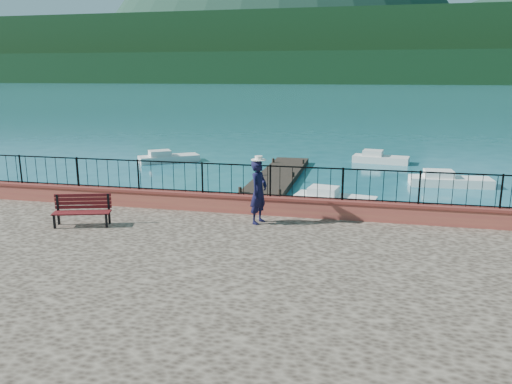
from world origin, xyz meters
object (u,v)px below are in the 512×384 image
at_px(park_bench, 83,216).
at_px(boat_1, 335,197).
at_px(boat_0, 128,204).
at_px(boat_2, 451,178).
at_px(boat_4, 381,156).
at_px(person, 259,192).
at_px(boat_3, 169,156).

xyz_separation_m(park_bench, boat_1, (6.68, 8.42, -1.07)).
bearing_deg(park_bench, boat_0, 87.39).
bearing_deg(boat_2, boat_4, 114.83).
bearing_deg(boat_2, boat_0, -151.43).
distance_m(park_bench, boat_1, 10.80).
bearing_deg(boat_0, person, -24.08).
distance_m(person, boat_3, 18.36).
xyz_separation_m(park_bench, boat_0, (-1.33, 5.31, -1.07)).
bearing_deg(boat_3, boat_2, -46.64).
bearing_deg(park_bench, boat_4, 49.31).
relative_size(person, boat_2, 0.48).
distance_m(person, boat_2, 14.31).
height_order(park_bench, boat_1, park_bench).
xyz_separation_m(boat_0, boat_4, (10.13, 14.47, 0.00)).
relative_size(boat_0, boat_2, 0.85).
height_order(person, boat_4, person).
height_order(boat_0, boat_3, same).
distance_m(boat_0, boat_1, 8.60).
bearing_deg(boat_0, boat_2, 40.00).
relative_size(boat_0, boat_1, 0.99).
height_order(boat_0, boat_4, same).
bearing_deg(boat_0, park_bench, -67.74).
bearing_deg(person, boat_3, 46.86).
xyz_separation_m(boat_2, boat_3, (-16.49, 3.47, 0.00)).
bearing_deg(boat_4, person, -93.10).
xyz_separation_m(person, boat_1, (1.78, 7.04, -1.74)).
height_order(boat_1, boat_3, same).
height_order(boat_2, boat_4, same).
relative_size(park_bench, person, 0.90).
bearing_deg(boat_3, boat_0, -110.14).
distance_m(boat_1, boat_3, 14.09).
height_order(person, boat_3, person).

